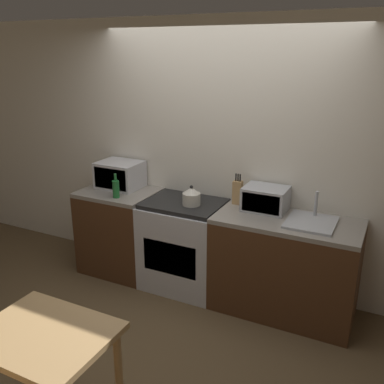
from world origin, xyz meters
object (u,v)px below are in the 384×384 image
Objects in this scene: kettle at (191,196)px; dining_table at (45,350)px; stove_range at (184,244)px; bottle at (116,188)px; microwave at (120,175)px; toaster_oven at (265,199)px.

kettle is 0.25× the size of dining_table.
stove_range is 3.70× the size of bottle.
microwave is 1.83× the size of bottle.
kettle is 0.80× the size of bottle.
bottle is 1.46m from toaster_oven.
bottle reaches higher than toaster_oven.
stove_range is 2.31× the size of toaster_oven.
microwave is 0.57× the size of dining_table.
microwave reaches higher than stove_range.
dining_table is at bearing -86.91° from stove_range.
stove_range is 0.55m from kettle.
dining_table is (0.77, -1.78, -0.36)m from bottle.
bottle is 0.31× the size of dining_table.
toaster_oven is (0.76, 0.14, 0.56)m from stove_range.
dining_table is (-0.66, -2.10, -0.38)m from toaster_oven.
kettle reaches higher than dining_table.
microwave is 2.30m from dining_table.
dining_table is at bearing -89.87° from kettle.
bottle is 1.97m from dining_table.
kettle is 0.69m from toaster_oven.
toaster_oven is at bearing 72.59° from dining_table.
toaster_oven is (1.58, 0.03, -0.03)m from microwave.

